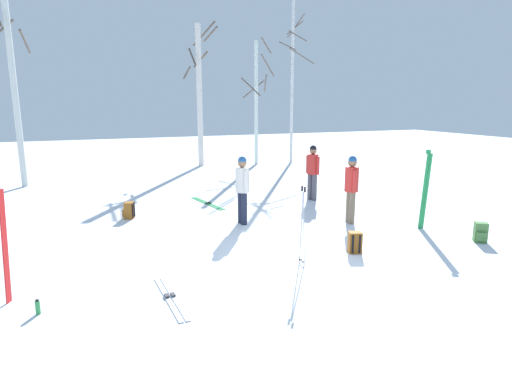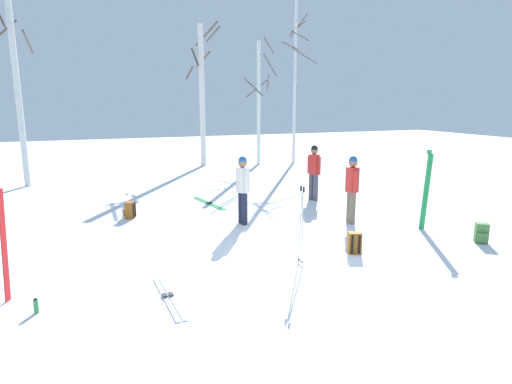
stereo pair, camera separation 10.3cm
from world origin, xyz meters
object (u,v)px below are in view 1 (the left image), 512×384
at_px(ski_pair_lying_0, 207,203).
at_px(backpack_1, 355,243).
at_px(birch_tree_4, 292,80).
at_px(birch_tree_3, 257,101).
at_px(person_0, 351,185).
at_px(backpack_2, 129,211).
at_px(ski_poles_0, 303,223).
at_px(birch_tree_2, 200,92).
at_px(ski_pair_planted_1, 425,190).
at_px(backpack_0, 481,233).
at_px(ski_pair_lying_1, 171,297).
at_px(person_1, 313,169).
at_px(ski_pair_planted_0, 5,244).
at_px(water_bottle_0, 38,307).
at_px(birch_tree_1, 13,73).
at_px(person_2, 242,186).

bearing_deg(ski_pair_lying_0, backpack_1, -72.89).
bearing_deg(birch_tree_4, birch_tree_3, 176.95).
xyz_separation_m(person_0, backpack_2, (-5.19, 2.52, -0.77)).
distance_m(ski_poles_0, birch_tree_2, 13.62).
xyz_separation_m(ski_pair_planted_1, backpack_0, (0.45, -1.27, -0.75)).
distance_m(ski_pair_lying_1, backpack_1, 3.97).
xyz_separation_m(backpack_1, birch_tree_2, (0.23, 13.09, 3.25)).
height_order(person_1, ski_pair_planted_0, ski_pair_planted_0).
bearing_deg(person_1, water_bottle_0, -145.32).
relative_size(person_1, birch_tree_4, 0.22).
xyz_separation_m(ski_pair_lying_1, backpack_1, (3.91, 0.69, 0.20)).
xyz_separation_m(ski_pair_planted_0, backpack_1, (6.22, -0.15, -0.70)).
distance_m(birch_tree_2, birch_tree_4, 4.57).
bearing_deg(ski_pair_planted_1, ski_pair_planted_0, -175.61).
height_order(backpack_2, birch_tree_4, birch_tree_4).
height_order(person_1, birch_tree_1, birch_tree_1).
height_order(birch_tree_2, birch_tree_4, birch_tree_4).
distance_m(backpack_0, backpack_2, 8.52).
relative_size(person_0, birch_tree_4, 0.22).
height_order(ski_pair_lying_0, water_bottle_0, water_bottle_0).
distance_m(person_2, ski_pair_planted_0, 5.54).
xyz_separation_m(person_1, birch_tree_4, (3.15, 7.81, 3.06)).
distance_m(ski_pair_lying_0, birch_tree_3, 9.03).
height_order(water_bottle_0, birch_tree_1, birch_tree_1).
distance_m(ski_pair_planted_0, backpack_0, 9.23).
bearing_deg(birch_tree_3, ski_pair_lying_1, -117.18).
distance_m(ski_pair_lying_0, backpack_2, 2.53).
xyz_separation_m(ski_pair_planted_1, ski_pair_lying_0, (-4.15, 4.49, -0.95)).
bearing_deg(birch_tree_3, water_bottle_0, -123.69).
bearing_deg(ski_pair_planted_1, birch_tree_1, 135.11).
bearing_deg(person_1, ski_pair_lying_0, 167.36).
height_order(person_1, backpack_1, person_1).
xyz_separation_m(water_bottle_0, birch_tree_2, (6.03, 13.58, 3.36)).
bearing_deg(birch_tree_2, ski_pair_lying_1, -106.71).
xyz_separation_m(person_2, ski_pair_lying_1, (-2.51, -3.56, -0.97)).
distance_m(birch_tree_1, birch_tree_3, 10.21).
bearing_deg(birch_tree_4, ski_pair_planted_1, -100.72).
height_order(ski_poles_0, birch_tree_3, birch_tree_3).
relative_size(ski_pair_planted_1, birch_tree_2, 0.29).
bearing_deg(birch_tree_2, birch_tree_4, -8.62).
bearing_deg(person_1, birch_tree_4, 68.04).
height_order(ski_pair_lying_0, ski_poles_0, ski_poles_0).
height_order(backpack_0, birch_tree_3, birch_tree_3).
xyz_separation_m(ski_pair_lying_1, ski_poles_0, (2.60, 0.52, 0.80)).
height_order(person_1, backpack_2, person_1).
bearing_deg(birch_tree_4, water_bottle_0, -129.15).
relative_size(ski_pair_planted_0, ski_poles_0, 1.22).
bearing_deg(person_2, ski_pair_planted_0, -150.63).
relative_size(person_1, ski_pair_lying_1, 1.01).
distance_m(water_bottle_0, birch_tree_4, 17.10).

